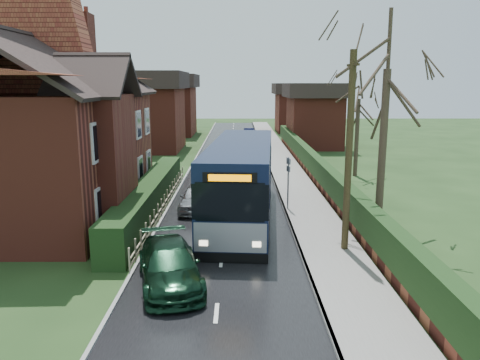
{
  "coord_description": "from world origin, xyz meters",
  "views": [
    {
      "loc": [
        0.61,
        -18.34,
        6.47
      ],
      "look_at": [
        0.73,
        4.23,
        1.8
      ],
      "focal_mm": 35.0,
      "sensor_mm": 36.0,
      "label": 1
    }
  ],
  "objects_px": {
    "car_silver": "(197,198)",
    "telegraph_pole": "(349,154)",
    "car_green": "(170,265)",
    "bus_stop_sign": "(288,176)",
    "brick_house": "(48,127)",
    "bus": "(241,181)"
  },
  "relations": [
    {
      "from": "brick_house",
      "to": "car_green",
      "type": "distance_m",
      "value": 11.89
    },
    {
      "from": "car_green",
      "to": "telegraph_pole",
      "type": "xyz_separation_m",
      "value": [
        6.41,
        3.02,
        3.22
      ]
    },
    {
      "from": "car_green",
      "to": "bus_stop_sign",
      "type": "height_order",
      "value": "bus_stop_sign"
    },
    {
      "from": "bus_stop_sign",
      "to": "car_silver",
      "type": "bearing_deg",
      "value": 159.73
    },
    {
      "from": "car_green",
      "to": "telegraph_pole",
      "type": "bearing_deg",
      "value": 11.5
    },
    {
      "from": "brick_house",
      "to": "car_silver",
      "type": "bearing_deg",
      "value": 3.16
    },
    {
      "from": "bus",
      "to": "telegraph_pole",
      "type": "height_order",
      "value": "telegraph_pole"
    },
    {
      "from": "bus_stop_sign",
      "to": "telegraph_pole",
      "type": "xyz_separation_m",
      "value": [
        1.6,
        -5.97,
        2.03
      ]
    },
    {
      "from": "bus",
      "to": "car_silver",
      "type": "height_order",
      "value": "bus"
    },
    {
      "from": "bus",
      "to": "bus_stop_sign",
      "type": "relative_size",
      "value": 4.39
    },
    {
      "from": "bus_stop_sign",
      "to": "telegraph_pole",
      "type": "distance_m",
      "value": 6.5
    },
    {
      "from": "bus_stop_sign",
      "to": "telegraph_pole",
      "type": "relative_size",
      "value": 0.37
    },
    {
      "from": "brick_house",
      "to": "telegraph_pole",
      "type": "xyz_separation_m",
      "value": [
        13.53,
        -5.75,
        -0.49
      ]
    },
    {
      "from": "bus_stop_sign",
      "to": "brick_house",
      "type": "bearing_deg",
      "value": 162.97
    },
    {
      "from": "brick_house",
      "to": "car_silver",
      "type": "distance_m",
      "value": 8.14
    },
    {
      "from": "brick_house",
      "to": "bus_stop_sign",
      "type": "xyz_separation_m",
      "value": [
        11.93,
        0.22,
        -2.52
      ]
    },
    {
      "from": "car_green",
      "to": "bus_stop_sign",
      "type": "bearing_deg",
      "value": 48.14
    },
    {
      "from": "car_green",
      "to": "car_silver",
      "type": "bearing_deg",
      "value": 75.61
    },
    {
      "from": "car_silver",
      "to": "telegraph_pole",
      "type": "xyz_separation_m",
      "value": [
        6.3,
        -6.15,
        3.22
      ]
    },
    {
      "from": "car_silver",
      "to": "bus_stop_sign",
      "type": "bearing_deg",
      "value": 0.94
    },
    {
      "from": "car_silver",
      "to": "telegraph_pole",
      "type": "bearing_deg",
      "value": -41.16
    },
    {
      "from": "telegraph_pole",
      "to": "bus",
      "type": "bearing_deg",
      "value": 120.44
    }
  ]
}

